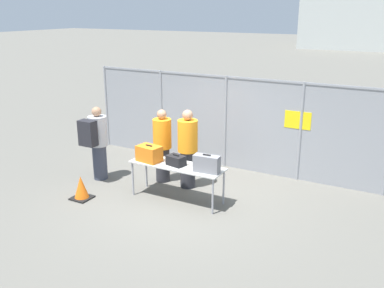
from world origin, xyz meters
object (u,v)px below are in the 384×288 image
Objects in this scene: utility_trailer at (300,134)px; security_worker_far at (162,145)px; security_worker_near at (188,148)px; inspection_table at (177,168)px; suitcase_grey at (207,164)px; traffic_cone at (81,188)px; suitcase_orange at (149,154)px; suitcase_black at (176,160)px; traveler_hooded at (97,141)px.

security_worker_far is at bearing -116.65° from utility_trailer.
inspection_table is at bearing 88.18° from security_worker_near.
utility_trailer is at bearing -104.24° from security_worker_far.
security_worker_near is at bearing 138.15° from suitcase_grey.
security_worker_far is (-0.81, 0.72, 0.16)m from inspection_table.
security_worker_far is 3.38× the size of traffic_cone.
suitcase_orange is 0.62m from suitcase_black.
security_worker_far is 0.44× the size of utility_trailer.
suitcase_black reaches higher than utility_trailer.
inspection_table is 1.19× the size of security_worker_far.
inspection_table is at bearing 82.75° from suitcase_black.
inspection_table is 0.67m from suitcase_orange.
suitcase_orange is 1.33m from suitcase_grey.
security_worker_near reaches higher than utility_trailer.
security_worker_near reaches higher than traveler_hooded.
traveler_hooded is at bearing 177.23° from suitcase_grey.
suitcase_black is 0.24× the size of traveler_hooded.
traffic_cone is (-1.78, -0.93, -0.48)m from inspection_table.
security_worker_near is at bearing 101.00° from inspection_table.
traffic_cone is at bearing -152.36° from inspection_table.
suitcase_grey is (1.33, 0.01, 0.01)m from suitcase_orange.
traveler_hooded reaches higher than inspection_table.
suitcase_grey is at bearing 0.55° from suitcase_orange.
traveler_hooded is 1.50m from security_worker_far.
security_worker_far is at bearing 103.27° from suitcase_orange.
suitcase_grey is (0.72, -0.04, 0.07)m from suitcase_black.
suitcase_orange is 0.32× the size of security_worker_far.
suitcase_grey reaches higher than suitcase_orange.
suitcase_black is at bearing 2.66° from traveler_hooded.
inspection_table is 3.77× the size of suitcase_orange.
security_worker_far reaches higher than traffic_cone.
traffic_cone is (-3.03, -5.76, -0.14)m from utility_trailer.
inspection_table is 4.94× the size of suitcase_black.
inspection_table is 2.06m from traffic_cone.
suitcase_grey is (0.71, -0.07, 0.23)m from inspection_table.
suitcase_orange is at bearing 36.35° from traffic_cone.
traveler_hooded reaches higher than suitcase_grey.
suitcase_black is 0.81× the size of traffic_cone.
security_worker_near is 4.40m from utility_trailer.
security_worker_far is (-0.19, 0.80, -0.06)m from suitcase_orange.
utility_trailer is at bearing -121.32° from security_worker_near.
suitcase_orange reaches higher than suitcase_black.
suitcase_grey is at bearing 164.96° from security_worker_far.
traveler_hooded is 3.44× the size of traffic_cone.
security_worker_near is at bearing 22.24° from traveler_hooded.
security_worker_far is (-0.81, 0.75, -0.00)m from suitcase_black.
utility_trailer is (1.25, 4.86, -0.50)m from suitcase_black.
utility_trailer is (0.54, 4.90, -0.57)m from suitcase_grey.
security_worker_near is at bearing 100.36° from suitcase_black.
security_worker_near reaches higher than security_worker_far.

